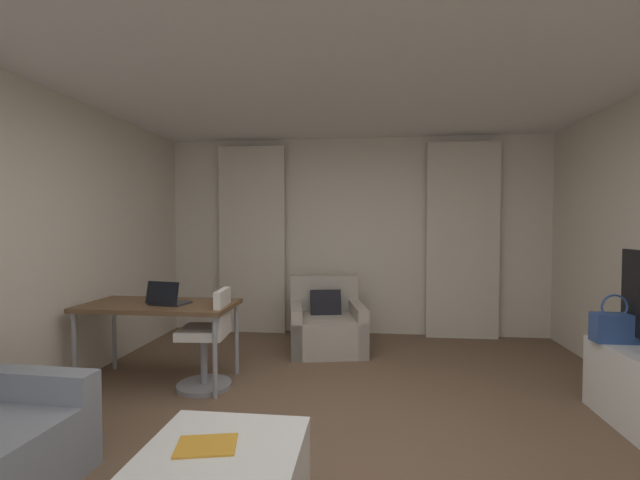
{
  "coord_description": "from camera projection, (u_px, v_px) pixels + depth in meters",
  "views": [
    {
      "loc": [
        0.18,
        -2.63,
        1.45
      ],
      "look_at": [
        -0.27,
        1.34,
        1.31
      ],
      "focal_mm": 23.68,
      "sensor_mm": 36.0,
      "label": 1
    }
  ],
  "objects": [
    {
      "name": "magazine_open",
      "position": [
        206.0,
        446.0,
        2.0
      ],
      "size": [
        0.32,
        0.26,
        0.01
      ],
      "color": "orange",
      "rests_on": "coffee_table"
    },
    {
      "name": "desk_chair",
      "position": [
        208.0,
        344.0,
        3.74
      ],
      "size": [
        0.48,
        0.48,
        0.88
      ],
      "color": "gray",
      "rests_on": "ground"
    },
    {
      "name": "armchair",
      "position": [
        326.0,
        326.0,
        4.92
      ],
      "size": [
        0.98,
        1.0,
        0.82
      ],
      "color": "#B2A899",
      "rests_on": "ground"
    },
    {
      "name": "ground_plane",
      "position": [
        339.0,
        452.0,
        2.69
      ],
      "size": [
        12.0,
        12.0,
        0.0
      ],
      "primitive_type": "plane",
      "color": "brown"
    },
    {
      "name": "desk",
      "position": [
        159.0,
        310.0,
        3.86
      ],
      "size": [
        1.37,
        0.68,
        0.73
      ],
      "color": "brown",
      "rests_on": "ground"
    },
    {
      "name": "ceiling",
      "position": [
        339.0,
        33.0,
        2.59
      ],
      "size": [
        5.12,
        6.12,
        0.06
      ],
      "primitive_type": "cube",
      "color": "white",
      "rests_on": "wall_left"
    },
    {
      "name": "laptop",
      "position": [
        168.0,
        300.0,
        3.79
      ],
      "size": [
        0.36,
        0.3,
        0.22
      ],
      "color": "#2D2D33",
      "rests_on": "desk"
    },
    {
      "name": "handbag_primary",
      "position": [
        614.0,
        327.0,
        3.21
      ],
      "size": [
        0.3,
        0.14,
        0.37
      ],
      "color": "#335193",
      "rests_on": "tv_console"
    },
    {
      "name": "curtain_left_panel",
      "position": [
        252.0,
        240.0,
        5.68
      ],
      "size": [
        0.9,
        0.06,
        2.5
      ],
      "color": "beige",
      "rests_on": "ground"
    },
    {
      "name": "wall_window",
      "position": [
        355.0,
        236.0,
        5.65
      ],
      "size": [
        5.12,
        0.06,
        2.6
      ],
      "color": "beige",
      "rests_on": "ground"
    },
    {
      "name": "curtain_right_panel",
      "position": [
        462.0,
        241.0,
        5.36
      ],
      "size": [
        0.9,
        0.06,
        2.5
      ],
      "color": "beige",
      "rests_on": "ground"
    }
  ]
}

